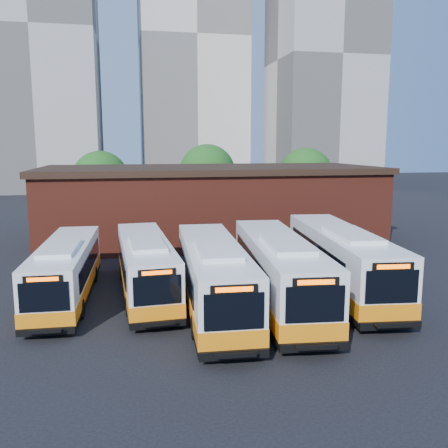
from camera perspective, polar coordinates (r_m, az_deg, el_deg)
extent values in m
plane|color=black|center=(23.47, 6.76, -11.12)|extent=(220.00, 220.00, 0.00)
cube|color=white|center=(26.90, -18.44, -5.13)|extent=(2.78, 11.38, 2.68)
cube|color=orange|center=(27.10, -18.36, -6.72)|extent=(2.83, 11.43, 0.66)
cube|color=black|center=(27.23, -18.31, -7.67)|extent=(2.82, 11.42, 0.24)
cube|color=black|center=(21.46, -20.85, -8.22)|extent=(2.04, 0.13, 1.27)
cube|color=black|center=(21.23, -20.97, -6.22)|extent=(1.60, 0.11, 0.30)
cube|color=#FF5905|center=(21.20, -20.99, -6.24)|extent=(1.27, 0.06, 0.17)
cube|color=black|center=(21.90, -20.64, -12.03)|extent=(2.40, 0.21, 0.30)
cube|color=black|center=(21.67, -20.77, -12.01)|extent=(1.38, 0.40, 0.06)
cube|color=black|center=(21.49, -20.87, -12.00)|extent=(1.37, 0.08, 0.17)
cube|color=black|center=(27.43, -20.88, -4.43)|extent=(0.34, 8.81, 0.99)
cube|color=black|center=(27.03, -15.78, -4.36)|extent=(0.34, 8.81, 0.99)
cube|color=white|center=(25.23, -19.11, -2.76)|extent=(1.77, 4.01, 0.21)
cylinder|color=black|center=(24.44, -22.03, -9.75)|extent=(0.33, 0.95, 0.94)
cylinder|color=black|center=(24.04, -16.89, -9.77)|extent=(0.33, 0.95, 0.94)
cylinder|color=black|center=(30.26, -19.48, -5.93)|extent=(0.33, 0.95, 0.94)
cylinder|color=black|center=(29.95, -15.36, -5.89)|extent=(0.33, 0.95, 0.94)
cube|color=white|center=(26.67, -9.44, -4.79)|extent=(3.11, 11.72, 2.75)
cube|color=orange|center=(26.88, -9.40, -6.44)|extent=(3.16, 11.77, 0.68)
cube|color=black|center=(27.01, -9.37, -7.42)|extent=(3.15, 11.76, 0.24)
cube|color=black|center=(21.01, -8.03, -7.91)|extent=(2.09, 0.18, 1.30)
cube|color=black|center=(20.78, -8.07, -5.80)|extent=(1.64, 0.15, 0.31)
cube|color=#FF5905|center=(20.75, -8.06, -5.83)|extent=(1.30, 0.09, 0.17)
cube|color=black|center=(21.47, -7.91, -11.90)|extent=(2.47, 0.27, 0.31)
cube|color=black|center=(21.23, -7.85, -11.87)|extent=(1.42, 0.45, 0.06)
cube|color=black|center=(21.04, -7.79, -11.86)|extent=(1.40, 0.12, 0.17)
cube|color=black|center=(26.91, -12.20, -4.16)|extent=(0.55, 9.03, 1.01)
cube|color=black|center=(27.11, -6.88, -3.92)|extent=(0.55, 9.03, 1.01)
cube|color=white|center=(24.94, -9.24, -2.31)|extent=(1.90, 4.15, 0.21)
cylinder|color=black|center=(23.81, -11.36, -9.70)|extent=(0.36, 0.98, 0.97)
cylinder|color=black|center=(24.01, -5.96, -9.39)|extent=(0.36, 0.98, 0.97)
cylinder|color=black|center=(29.91, -12.05, -5.75)|extent=(0.36, 0.98, 0.97)
cylinder|color=black|center=(30.07, -7.78, -5.54)|extent=(0.36, 0.98, 0.97)
cube|color=white|center=(23.83, -1.34, -6.03)|extent=(3.28, 12.66, 2.98)
cube|color=orange|center=(24.08, -1.33, -8.01)|extent=(3.33, 12.72, 0.73)
cube|color=black|center=(24.24, -1.32, -9.19)|extent=(3.32, 12.71, 0.26)
cube|color=black|center=(17.80, 1.22, -10.51)|extent=(2.27, 0.17, 1.41)
cube|color=black|center=(17.51, 1.24, -7.85)|extent=(1.78, 0.15, 0.33)
cube|color=#FF5905|center=(17.48, 1.26, -7.88)|extent=(1.41, 0.09, 0.19)
cube|color=black|center=(18.38, 1.23, -15.48)|extent=(2.67, 0.28, 0.33)
cube|color=black|center=(18.12, 1.37, -15.50)|extent=(1.53, 0.47, 0.06)
cube|color=black|center=(17.92, 1.48, -15.53)|extent=(1.52, 0.12, 0.19)
cube|color=black|center=(24.04, -4.69, -5.22)|extent=(0.53, 9.78, 1.10)
cube|color=black|center=(24.36, 1.73, -4.99)|extent=(0.53, 9.78, 1.10)
cube|color=white|center=(21.94, -0.84, -3.10)|extent=(2.03, 4.47, 0.23)
cylinder|color=black|center=(20.78, -3.46, -12.29)|extent=(0.39, 1.06, 1.05)
cylinder|color=black|center=(21.11, 3.23, -11.94)|extent=(0.39, 1.06, 1.05)
cylinder|color=black|center=(27.30, -4.74, -6.95)|extent=(0.39, 1.06, 1.05)
cylinder|color=black|center=(27.55, 0.32, -6.77)|extent=(0.39, 1.06, 1.05)
cube|color=white|center=(24.81, 6.56, -5.35)|extent=(3.90, 13.07, 3.06)
cube|color=orange|center=(25.05, 6.52, -7.31)|extent=(3.96, 13.12, 0.75)
cube|color=black|center=(25.21, 6.50, -8.48)|extent=(3.95, 13.11, 0.27)
cube|color=black|center=(18.74, 10.91, -9.46)|extent=(2.32, 0.28, 1.45)
cube|color=black|center=(18.46, 11.00, -6.86)|extent=(1.82, 0.23, 0.34)
cube|color=#FF5905|center=(18.42, 11.04, -6.89)|extent=(1.44, 0.15, 0.19)
cube|color=black|center=(19.30, 10.80, -14.35)|extent=(2.74, 0.40, 0.34)
cube|color=black|center=(19.04, 11.03, -14.35)|extent=(1.59, 0.55, 0.06)
cube|color=black|center=(18.84, 11.21, -14.37)|extent=(1.55, 0.19, 0.19)
cube|color=black|center=(24.89, 3.21, -4.56)|extent=(0.97, 10.00, 1.13)
cube|color=black|center=(25.47, 9.43, -4.35)|extent=(0.97, 10.00, 1.13)
cube|color=white|center=(22.91, 7.50, -2.41)|extent=(2.26, 4.66, 0.24)
cylinder|color=black|center=(21.58, 5.34, -11.44)|extent=(0.44, 1.10, 1.07)
cylinder|color=black|center=(22.18, 11.75, -11.02)|extent=(0.44, 1.10, 1.07)
cylinder|color=black|center=(28.20, 2.52, -6.36)|extent=(0.44, 1.10, 1.07)
cylinder|color=black|center=(28.66, 7.45, -6.17)|extent=(0.44, 1.10, 1.07)
cube|color=white|center=(27.65, 13.85, -3.99)|extent=(4.08, 13.22, 3.09)
cube|color=orange|center=(27.86, 13.77, -5.78)|extent=(4.14, 13.28, 0.76)
cube|color=black|center=(28.01, 13.73, -6.85)|extent=(4.13, 13.27, 0.27)
cube|color=black|center=(21.72, 19.55, -7.13)|extent=(2.34, 0.31, 1.46)
cube|color=black|center=(21.48, 19.69, -4.84)|extent=(1.84, 0.25, 0.35)
cube|color=#FF5905|center=(21.45, 19.74, -4.86)|extent=(1.46, 0.17, 0.20)
cube|color=black|center=(22.21, 19.37, -11.47)|extent=(2.76, 0.43, 0.35)
cube|color=black|center=(21.96, 19.66, -11.43)|extent=(1.61, 0.57, 0.07)
cube|color=black|center=(21.77, 19.89, -11.42)|extent=(1.57, 0.20, 0.20)
cube|color=black|center=(27.56, 10.80, -3.28)|extent=(1.09, 10.10, 1.14)
cube|color=black|center=(28.46, 16.27, -3.09)|extent=(1.09, 10.10, 1.14)
cube|color=white|center=(25.82, 15.17, -1.24)|extent=(2.34, 4.72, 0.24)
cylinder|color=black|center=(24.28, 13.76, -9.26)|extent=(0.46, 1.11, 1.08)
cylinder|color=black|center=(25.19, 19.22, -8.83)|extent=(0.46, 1.11, 1.08)
cylinder|color=black|center=(30.83, 9.43, -5.09)|extent=(0.46, 1.11, 1.08)
cylinder|color=black|center=(31.56, 13.84, -4.91)|extent=(0.46, 1.11, 1.08)
imported|color=#121435|center=(20.92, 10.32, -10.89)|extent=(0.50, 0.75, 2.00)
cube|color=maroon|center=(41.77, -1.64, 2.27)|extent=(28.00, 12.00, 6.00)
cube|color=black|center=(41.50, -1.66, 6.59)|extent=(28.60, 12.60, 0.50)
cube|color=black|center=(36.89, 4.55, -1.54)|extent=(1.20, 0.08, 2.40)
cylinder|color=#382314|center=(53.40, -14.48, 1.76)|extent=(0.36, 0.36, 2.70)
sphere|color=#144A15|center=(53.07, -14.62, 5.30)|extent=(6.00, 6.00, 6.00)
cylinder|color=#382314|center=(55.99, -2.01, 2.53)|extent=(0.36, 0.36, 2.95)
sphere|color=#144A15|center=(55.67, -2.03, 6.22)|extent=(6.56, 6.56, 6.56)
cylinder|color=#382314|center=(55.97, 9.69, 2.33)|extent=(0.36, 0.36, 2.81)
sphere|color=#144A15|center=(55.66, 9.79, 5.83)|extent=(6.24, 6.24, 6.24)
cube|color=#B3ACA4|center=(96.04, -21.45, 20.41)|extent=(20.00, 18.00, 55.00)
cube|color=silver|center=(109.95, -4.02, 20.86)|extent=(22.00, 20.00, 60.00)
cube|color=#B3ACA4|center=(97.51, 11.78, 18.58)|extent=(18.00, 18.00, 48.00)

